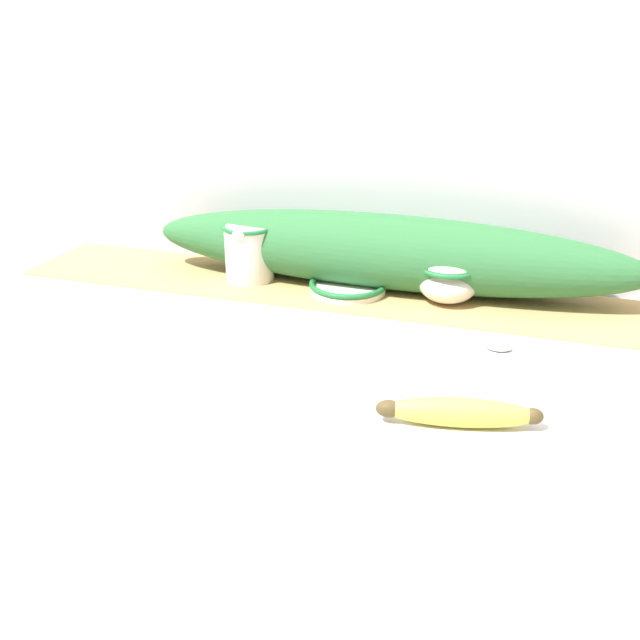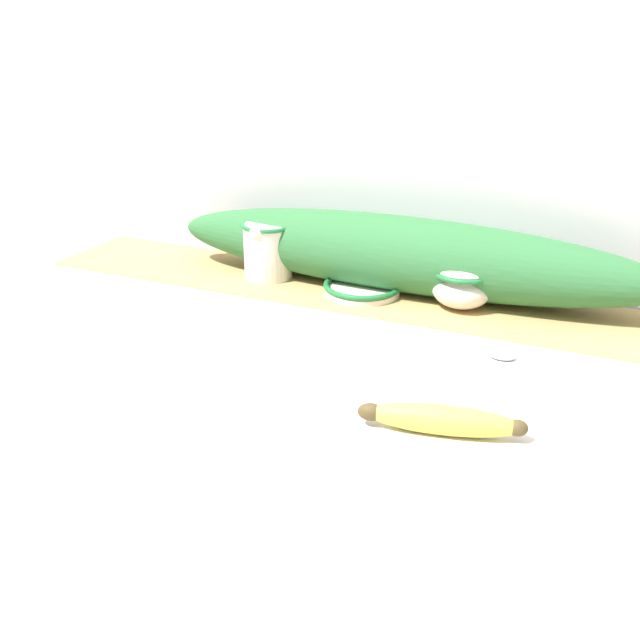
# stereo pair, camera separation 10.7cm
# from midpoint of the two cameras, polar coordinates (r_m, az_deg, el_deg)

# --- Properties ---
(countertop) EXTENTS (1.52, 0.68, 0.89)m
(countertop) POSITION_cam_midpoint_polar(r_m,az_deg,el_deg) (1.36, -0.51, -19.41)
(countertop) COLOR silver
(countertop) RESTS_ON ground_plane
(back_wall) EXTENTS (2.32, 0.04, 2.40)m
(back_wall) POSITION_cam_midpoint_polar(r_m,az_deg,el_deg) (1.36, 4.35, 16.17)
(back_wall) COLOR silver
(back_wall) RESTS_ON ground_plane
(table_runner) EXTENTS (1.40, 0.22, 0.00)m
(table_runner) POSITION_cam_midpoint_polar(r_m,az_deg,el_deg) (1.30, 2.51, 2.03)
(table_runner) COLOR tan
(table_runner) RESTS_ON countertop
(cream_pitcher) EXTENTS (0.10, 0.12, 0.11)m
(cream_pitcher) POSITION_cam_midpoint_polar(r_m,az_deg,el_deg) (1.37, -7.90, 5.54)
(cream_pitcher) COLOR white
(cream_pitcher) RESTS_ON countertop
(sugar_bowl) EXTENTS (0.11, 0.11, 0.10)m
(sugar_bowl) POSITION_cam_midpoint_polar(r_m,az_deg,el_deg) (1.26, 7.86, 3.28)
(sugar_bowl) COLOR white
(sugar_bowl) RESTS_ON countertop
(small_dish) EXTENTS (0.14, 0.14, 0.02)m
(small_dish) POSITION_cam_midpoint_polar(r_m,az_deg,el_deg) (1.30, -0.08, 2.66)
(small_dish) COLOR white
(small_dish) RESTS_ON countertop
(banana) EXTENTS (0.21, 0.08, 0.04)m
(banana) POSITION_cam_midpoint_polar(r_m,az_deg,el_deg) (0.89, 7.70, -7.42)
(banana) COLOR #DBCC4C
(banana) RESTS_ON countertop
(spoon) EXTENTS (0.20, 0.03, 0.01)m
(spoon) POSITION_cam_midpoint_polar(r_m,az_deg,el_deg) (1.11, 10.69, -2.13)
(spoon) COLOR silver
(spoon) RESTS_ON countertop
(poinsettia_garland) EXTENTS (0.92, 0.15, 0.14)m
(poinsettia_garland) POSITION_cam_midpoint_polar(r_m,az_deg,el_deg) (1.31, 3.05, 5.48)
(poinsettia_garland) COLOR #2D6B38
(poinsettia_garland) RESTS_ON countertop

